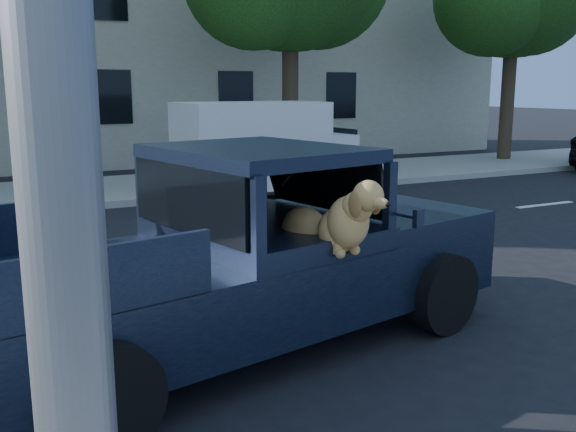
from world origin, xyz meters
TOP-DOWN VIEW (x-y plane):
  - ground at (0.00, 0.00)m, footprint 120.00×120.00m
  - far_sidewalk at (0.00, 9.20)m, footprint 60.00×4.00m
  - lane_stripes at (2.00, 3.40)m, footprint 21.60×0.14m
  - building_main at (3.00, 16.50)m, footprint 26.00×6.00m
  - pickup_truck at (-0.89, -0.72)m, footprint 5.72×3.27m
  - mail_truck at (2.95, 6.99)m, footprint 4.05×2.21m

SIDE VIEW (x-z plane):
  - ground at x=0.00m, z-range 0.00..0.00m
  - lane_stripes at x=2.00m, z-range 0.00..0.01m
  - far_sidewalk at x=0.00m, z-range 0.00..0.15m
  - pickup_truck at x=-0.89m, z-range -0.31..1.62m
  - mail_truck at x=2.95m, z-range -0.14..2.03m
  - building_main at x=3.00m, z-range 0.00..9.00m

